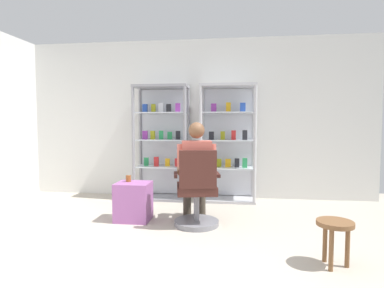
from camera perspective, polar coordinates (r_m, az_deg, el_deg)
The scene contains 9 objects.
ground_plane at distance 2.87m, azimuth -6.83°, elevation -22.68°, with size 7.20×7.20×0.00m, color #B2A899.
back_wall at distance 5.53m, azimuth 0.77°, elevation 4.52°, with size 6.00×0.10×2.70m, color silver.
display_cabinet_left at distance 5.40m, azimuth -5.33°, elevation 0.45°, with size 0.90×0.45×1.90m.
display_cabinet_right at distance 5.27m, azimuth 6.43°, elevation 0.30°, with size 0.90×0.45×1.90m.
office_chair at distance 3.96m, azimuth 0.87°, elevation -9.15°, with size 0.61×0.57×0.96m.
seated_shopkeeper at distance 4.06m, azimuth 0.71°, elevation -4.24°, with size 0.54×0.61×1.29m.
storage_crate at distance 4.31m, azimuth -10.46°, elevation -10.10°, with size 0.44×0.37×0.50m, color #9E599E.
tea_glass at distance 4.33m, azimuth -11.34°, elevation -6.08°, with size 0.07×0.07×0.09m, color brown.
wooden_stool at distance 3.18m, azimuth 24.26°, elevation -13.92°, with size 0.32×0.32×0.41m.
Camera 1 is at (0.64, -2.49, 1.28)m, focal length 29.73 mm.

